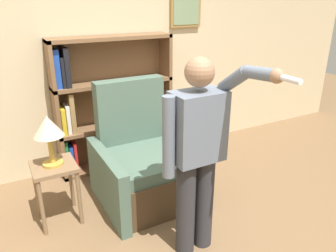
% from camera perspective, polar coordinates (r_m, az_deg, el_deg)
% --- Properties ---
extents(wall_back, '(8.00, 0.11, 2.80)m').
position_cam_1_polar(wall_back, '(3.87, -12.10, 13.12)').
color(wall_back, beige).
rests_on(wall_back, ground_plane).
extents(bookcase, '(1.37, 0.28, 1.55)m').
position_cam_1_polar(bookcase, '(3.86, -10.79, 3.64)').
color(bookcase, brown).
rests_on(bookcase, ground_plane).
extents(armchair, '(0.91, 0.93, 1.18)m').
position_cam_1_polar(armchair, '(3.34, -4.31, -6.82)').
color(armchair, '#4C3823').
rests_on(armchair, ground_plane).
extents(person_standing, '(0.53, 0.78, 1.57)m').
position_cam_1_polar(person_standing, '(2.42, 5.18, -4.26)').
color(person_standing, '#2D2D33').
rests_on(person_standing, ground_plane).
extents(side_table, '(0.37, 0.37, 0.57)m').
position_cam_1_polar(side_table, '(3.11, -19.08, -8.33)').
color(side_table, '#846647').
rests_on(side_table, ground_plane).
extents(table_lamp, '(0.26, 0.26, 0.45)m').
position_cam_1_polar(table_lamp, '(2.92, -20.15, -0.55)').
color(table_lamp, gold).
rests_on(table_lamp, side_table).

